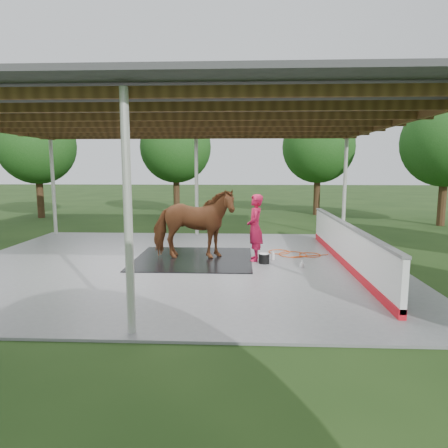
{
  "coord_description": "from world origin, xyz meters",
  "views": [
    {
      "loc": [
        1.78,
        -10.79,
        2.72
      ],
      "look_at": [
        1.28,
        0.17,
        1.14
      ],
      "focal_mm": 32.0,
      "sensor_mm": 36.0,
      "label": 1
    }
  ],
  "objects_px": {
    "dasher_board": "(346,245)",
    "wash_bucket": "(264,258)",
    "handler": "(255,228)",
    "horse": "(193,224)"
  },
  "relations": [
    {
      "from": "dasher_board",
      "to": "handler",
      "type": "distance_m",
      "value": 2.52
    },
    {
      "from": "wash_bucket",
      "to": "handler",
      "type": "bearing_deg",
      "value": 125.28
    },
    {
      "from": "horse",
      "to": "wash_bucket",
      "type": "distance_m",
      "value": 2.25
    },
    {
      "from": "dasher_board",
      "to": "handler",
      "type": "xyz_separation_m",
      "value": [
        -2.45,
        0.44,
        0.41
      ]
    },
    {
      "from": "dasher_board",
      "to": "handler",
      "type": "relative_size",
      "value": 4.21
    },
    {
      "from": "dasher_board",
      "to": "wash_bucket",
      "type": "relative_size",
      "value": 26.54
    },
    {
      "from": "dasher_board",
      "to": "wash_bucket",
      "type": "height_order",
      "value": "dasher_board"
    },
    {
      "from": "dasher_board",
      "to": "wash_bucket",
      "type": "xyz_separation_m",
      "value": [
        -2.2,
        0.09,
        -0.4
      ]
    },
    {
      "from": "handler",
      "to": "wash_bucket",
      "type": "relative_size",
      "value": 6.3
    },
    {
      "from": "horse",
      "to": "handler",
      "type": "bearing_deg",
      "value": -93.02
    }
  ]
}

